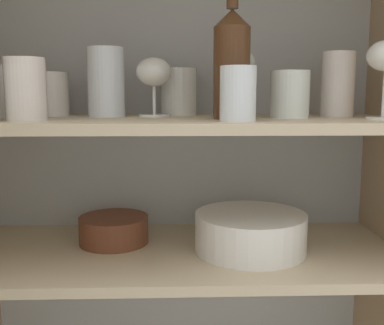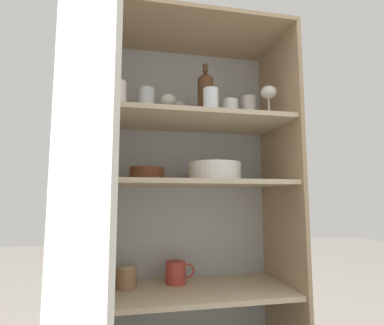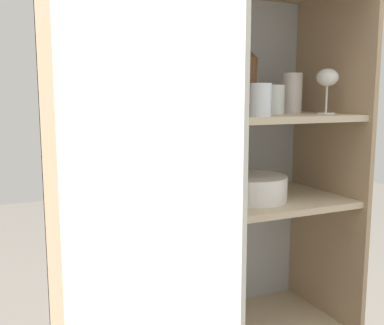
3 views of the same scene
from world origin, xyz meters
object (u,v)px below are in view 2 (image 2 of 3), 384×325
Objects in this scene: storage_jar at (126,277)px; plate_stack_white at (215,172)px; wine_bottle at (205,94)px; mixing_bowl_large at (147,174)px; coffee_mug_primary at (176,272)px.

plate_stack_white is at bearing -10.44° from storage_jar.
wine_bottle reaches higher than storage_jar.
mixing_bowl_large is 1.16× the size of coffee_mug_primary.
storage_jar is at bearing 169.56° from plate_stack_white.
plate_stack_white is 2.53× the size of storage_jar.
coffee_mug_primary is at bearing 148.63° from plate_stack_white.
storage_jar is at bearing 162.79° from wine_bottle.
wine_bottle is at bearing -49.68° from coffee_mug_primary.
coffee_mug_primary is 1.43× the size of storage_jar.
mixing_bowl_large is 0.46m from coffee_mug_primary.
storage_jar is at bearing 175.00° from mixing_bowl_large.
coffee_mug_primary is at bearing 6.85° from storage_jar.
wine_bottle is at bearing -17.21° from storage_jar.
storage_jar is at bearing -173.15° from coffee_mug_primary.
mixing_bowl_large is 0.45m from storage_jar.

